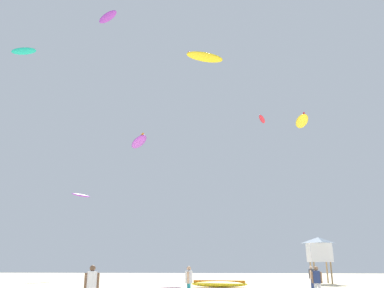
% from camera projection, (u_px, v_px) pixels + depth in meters
% --- Properties ---
extents(person_foreground, '(0.56, 0.40, 1.78)m').
position_uv_depth(person_foreground, '(92.00, 284.00, 15.62)').
color(person_foreground, black).
rests_on(person_foreground, ground).
extents(person_midground, '(0.37, 0.50, 1.65)m').
position_uv_depth(person_midground, '(312.00, 276.00, 26.70)').
color(person_midground, navy).
rests_on(person_midground, ground).
extents(person_left, '(0.56, 0.38, 1.69)m').
position_uv_depth(person_left, '(317.00, 280.00, 20.54)').
color(person_left, silver).
rests_on(person_left, ground).
extents(person_right, '(0.38, 0.56, 1.70)m').
position_uv_depth(person_right, '(189.00, 280.00, 20.45)').
color(person_right, teal).
rests_on(person_right, ground).
extents(kite_grounded_near, '(4.55, 1.83, 0.54)m').
position_uv_depth(kite_grounded_near, '(219.00, 284.00, 30.56)').
color(kite_grounded_near, yellow).
rests_on(kite_grounded_near, ground).
extents(lifeguard_tower, '(2.30, 2.30, 4.15)m').
position_uv_depth(lifeguard_tower, '(319.00, 249.00, 36.69)').
color(lifeguard_tower, '#8C704C').
rests_on(lifeguard_tower, ground).
extents(kite_aloft_0, '(1.02, 2.29, 0.54)m').
position_uv_depth(kite_aloft_0, '(262.00, 119.00, 37.46)').
color(kite_aloft_0, red).
extents(kite_aloft_1, '(2.99, 0.96, 0.75)m').
position_uv_depth(kite_aloft_1, '(24.00, 51.00, 43.54)').
color(kite_aloft_1, '#19B29E').
extents(kite_aloft_3, '(2.16, 3.47, 0.51)m').
position_uv_depth(kite_aloft_3, '(139.00, 142.00, 28.72)').
color(kite_aloft_3, purple).
extents(kite_aloft_4, '(2.31, 2.03, 0.57)m').
position_uv_depth(kite_aloft_4, '(108.00, 17.00, 33.57)').
color(kite_aloft_4, purple).
extents(kite_aloft_5, '(4.36, 2.85, 0.91)m').
position_uv_depth(kite_aloft_5, '(205.00, 57.00, 42.58)').
color(kite_aloft_5, yellow).
extents(kite_aloft_6, '(1.49, 4.17, 0.53)m').
position_uv_depth(kite_aloft_6, '(302.00, 121.00, 39.49)').
color(kite_aloft_6, yellow).
extents(kite_aloft_7, '(2.13, 2.96, 0.50)m').
position_uv_depth(kite_aloft_7, '(81.00, 195.00, 48.26)').
color(kite_aloft_7, purple).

